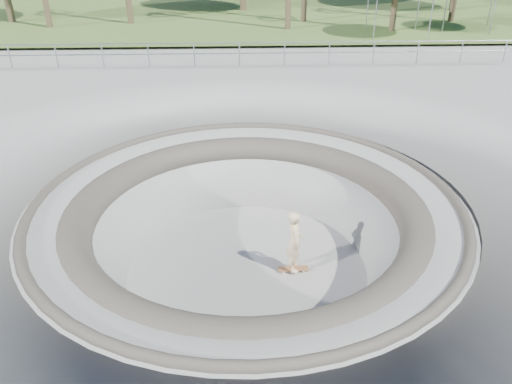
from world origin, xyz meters
TOP-DOWN VIEW (x-y plane):
  - ground at (0.00, 0.00)m, footprint 180.00×180.00m
  - skate_bowl at (0.00, 0.00)m, footprint 14.00×14.00m
  - distant_hills at (3.78, 57.17)m, footprint 103.20×45.00m
  - safety_railing at (0.00, 12.00)m, footprint 25.00×0.06m
  - skateboard at (1.15, -0.24)m, footprint 0.77×0.23m
  - skater at (1.15, -0.24)m, footprint 0.44×0.63m

SIDE VIEW (x-z plane):
  - distant_hills at x=3.78m, z-range -21.32..7.28m
  - skateboard at x=1.15m, z-range -1.88..-1.80m
  - skate_bowl at x=0.00m, z-range -3.88..0.22m
  - skater at x=1.15m, z-range -1.82..-0.19m
  - ground at x=0.00m, z-range 0.00..0.00m
  - safety_railing at x=0.00m, z-range 0.18..1.20m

